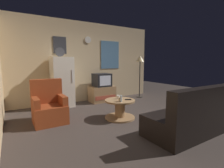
{
  "coord_description": "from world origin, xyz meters",
  "views": [
    {
      "loc": [
        -2.3,
        -2.96,
        1.34
      ],
      "look_at": [
        0.07,
        0.9,
        0.75
      ],
      "focal_mm": 26.6,
      "sensor_mm": 36.0,
      "label": 1
    }
  ],
  "objects_px": {
    "standing_lamp": "(140,62)",
    "armchair": "(49,107)",
    "tv_stand": "(102,94)",
    "mug_ceramic_tan": "(120,100)",
    "fridge": "(62,82)",
    "wine_glass": "(121,99)",
    "couch": "(191,118)",
    "coffee_table": "(120,109)",
    "mug_ceramic_white": "(118,97)",
    "remote_control": "(128,99)",
    "crt_tv": "(102,80)"
  },
  "relations": [
    {
      "from": "mug_ceramic_tan",
      "to": "remote_control",
      "type": "distance_m",
      "value": 0.26
    },
    {
      "from": "tv_stand",
      "to": "mug_ceramic_white",
      "type": "bearing_deg",
      "value": -104.9
    },
    {
      "from": "wine_glass",
      "to": "armchair",
      "type": "relative_size",
      "value": 0.16
    },
    {
      "from": "mug_ceramic_white",
      "to": "mug_ceramic_tan",
      "type": "height_order",
      "value": "same"
    },
    {
      "from": "standing_lamp",
      "to": "wine_glass",
      "type": "bearing_deg",
      "value": -139.46
    },
    {
      "from": "fridge",
      "to": "tv_stand",
      "type": "xyz_separation_m",
      "value": [
        1.34,
        -0.05,
        -0.49
      ]
    },
    {
      "from": "crt_tv",
      "to": "armchair",
      "type": "height_order",
      "value": "crt_tv"
    },
    {
      "from": "fridge",
      "to": "couch",
      "type": "xyz_separation_m",
      "value": [
        1.49,
        -3.25,
        -0.44
      ]
    },
    {
      "from": "fridge",
      "to": "armchair",
      "type": "bearing_deg",
      "value": -117.79
    },
    {
      "from": "mug_ceramic_white",
      "to": "mug_ceramic_tan",
      "type": "distance_m",
      "value": 0.27
    },
    {
      "from": "wine_glass",
      "to": "mug_ceramic_white",
      "type": "relative_size",
      "value": 1.67
    },
    {
      "from": "fridge",
      "to": "standing_lamp",
      "type": "bearing_deg",
      "value": -3.46
    },
    {
      "from": "standing_lamp",
      "to": "coffee_table",
      "type": "xyz_separation_m",
      "value": [
        -2.04,
        -1.64,
        -1.13
      ]
    },
    {
      "from": "fridge",
      "to": "wine_glass",
      "type": "height_order",
      "value": "fridge"
    },
    {
      "from": "crt_tv",
      "to": "wine_glass",
      "type": "xyz_separation_m",
      "value": [
        -0.55,
        -1.95,
        -0.22
      ]
    },
    {
      "from": "wine_glass",
      "to": "mug_ceramic_tan",
      "type": "distance_m",
      "value": 0.05
    },
    {
      "from": "fridge",
      "to": "tv_stand",
      "type": "relative_size",
      "value": 2.11
    },
    {
      "from": "wine_glass",
      "to": "standing_lamp",
      "type": "bearing_deg",
      "value": 40.54
    },
    {
      "from": "tv_stand",
      "to": "mug_ceramic_tan",
      "type": "relative_size",
      "value": 9.33
    },
    {
      "from": "mug_ceramic_white",
      "to": "remote_control",
      "type": "relative_size",
      "value": 0.6
    },
    {
      "from": "crt_tv",
      "to": "standing_lamp",
      "type": "xyz_separation_m",
      "value": [
        1.58,
        -0.13,
        0.61
      ]
    },
    {
      "from": "mug_ceramic_white",
      "to": "remote_control",
      "type": "xyz_separation_m",
      "value": [
        0.14,
        -0.22,
        -0.03
      ]
    },
    {
      "from": "crt_tv",
      "to": "mug_ceramic_tan",
      "type": "xyz_separation_m",
      "value": [
        -0.54,
        -1.91,
        -0.25
      ]
    },
    {
      "from": "coffee_table",
      "to": "wine_glass",
      "type": "distance_m",
      "value": 0.37
    },
    {
      "from": "mug_ceramic_tan",
      "to": "remote_control",
      "type": "height_order",
      "value": "mug_ceramic_tan"
    },
    {
      "from": "coffee_table",
      "to": "armchair",
      "type": "bearing_deg",
      "value": 157.31
    },
    {
      "from": "coffee_table",
      "to": "crt_tv",
      "type": "bearing_deg",
      "value": 75.63
    },
    {
      "from": "wine_glass",
      "to": "remote_control",
      "type": "bearing_deg",
      "value": 15.88
    },
    {
      "from": "tv_stand",
      "to": "couch",
      "type": "height_order",
      "value": "couch"
    },
    {
      "from": "fridge",
      "to": "armchair",
      "type": "distance_m",
      "value": 1.41
    },
    {
      "from": "crt_tv",
      "to": "couch",
      "type": "height_order",
      "value": "crt_tv"
    },
    {
      "from": "couch",
      "to": "crt_tv",
      "type": "bearing_deg",
      "value": 92.91
    },
    {
      "from": "standing_lamp",
      "to": "coffee_table",
      "type": "height_order",
      "value": "standing_lamp"
    },
    {
      "from": "remote_control",
      "to": "armchair",
      "type": "relative_size",
      "value": 0.16
    },
    {
      "from": "fridge",
      "to": "remote_control",
      "type": "xyz_separation_m",
      "value": [
        1.04,
        -1.93,
        -0.29
      ]
    },
    {
      "from": "standing_lamp",
      "to": "fridge",
      "type": "bearing_deg",
      "value": 176.54
    },
    {
      "from": "mug_ceramic_white",
      "to": "tv_stand",
      "type": "bearing_deg",
      "value": 75.1
    },
    {
      "from": "crt_tv",
      "to": "standing_lamp",
      "type": "bearing_deg",
      "value": -4.54
    },
    {
      "from": "standing_lamp",
      "to": "armchair",
      "type": "height_order",
      "value": "standing_lamp"
    },
    {
      "from": "armchair",
      "to": "fridge",
      "type": "bearing_deg",
      "value": 62.21
    },
    {
      "from": "crt_tv",
      "to": "mug_ceramic_white",
      "type": "height_order",
      "value": "crt_tv"
    },
    {
      "from": "fridge",
      "to": "coffee_table",
      "type": "bearing_deg",
      "value": -64.23
    },
    {
      "from": "crt_tv",
      "to": "coffee_table",
      "type": "relative_size",
      "value": 0.75
    },
    {
      "from": "standing_lamp",
      "to": "couch",
      "type": "height_order",
      "value": "standing_lamp"
    },
    {
      "from": "standing_lamp",
      "to": "mug_ceramic_tan",
      "type": "distance_m",
      "value": 2.9
    },
    {
      "from": "tv_stand",
      "to": "crt_tv",
      "type": "height_order",
      "value": "crt_tv"
    },
    {
      "from": "armchair",
      "to": "standing_lamp",
      "type": "bearing_deg",
      "value": 15.96
    },
    {
      "from": "wine_glass",
      "to": "mug_ceramic_white",
      "type": "bearing_deg",
      "value": 68.23
    },
    {
      "from": "fridge",
      "to": "armchair",
      "type": "xyz_separation_m",
      "value": [
        -0.63,
        -1.19,
        -0.42
      ]
    },
    {
      "from": "crt_tv",
      "to": "couch",
      "type": "xyz_separation_m",
      "value": [
        0.16,
        -3.2,
        -0.44
      ]
    }
  ]
}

